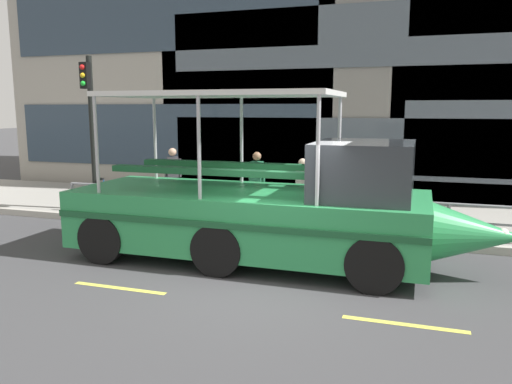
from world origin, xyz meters
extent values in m
plane|color=#3D3D3F|center=(0.00, 0.00, 0.00)|extent=(120.00, 120.00, 0.00)
cube|color=#99968E|center=(0.00, 5.60, 0.09)|extent=(32.00, 4.80, 0.18)
cube|color=#B2ADA3|center=(0.00, 3.11, 0.09)|extent=(32.00, 0.18, 0.18)
cube|color=#DBD64C|center=(-2.40, -1.24, 0.00)|extent=(1.80, 0.12, 0.01)
cube|color=#DBD64C|center=(2.40, -1.24, 0.00)|extent=(1.80, 0.12, 0.01)
cube|color=#2D3D4C|center=(-6.96, 8.37, 2.11)|extent=(12.12, 0.06, 2.32)
cube|color=#2D3D4C|center=(-6.96, 8.37, 6.32)|extent=(12.12, 0.06, 2.32)
cube|color=#4C5660|center=(0.64, 8.37, 1.81)|extent=(13.47, 0.06, 1.99)
cube|color=#4C5660|center=(0.64, 8.37, 5.42)|extent=(13.47, 0.06, 1.99)
cylinder|color=gray|center=(-1.08, 3.45, 0.98)|extent=(11.87, 0.07, 0.07)
cylinder|color=gray|center=(-1.08, 3.45, 0.58)|extent=(11.87, 0.06, 0.06)
cylinder|color=gray|center=(-7.02, 3.45, 0.58)|extent=(0.09, 0.09, 0.80)
cylinder|color=gray|center=(-5.32, 3.45, 0.58)|extent=(0.09, 0.09, 0.80)
cylinder|color=gray|center=(-3.63, 3.45, 0.58)|extent=(0.09, 0.09, 0.80)
cylinder|color=gray|center=(-1.93, 3.45, 0.58)|extent=(0.09, 0.09, 0.80)
cylinder|color=gray|center=(-0.23, 3.45, 0.58)|extent=(0.09, 0.09, 0.80)
cylinder|color=gray|center=(1.46, 3.45, 0.58)|extent=(0.09, 0.09, 0.80)
cylinder|color=gray|center=(3.16, 3.45, 0.58)|extent=(0.09, 0.09, 0.80)
cylinder|color=black|center=(-6.47, 3.79, 2.37)|extent=(0.16, 0.16, 4.38)
cube|color=black|center=(-6.47, 3.59, 4.01)|extent=(0.24, 0.20, 0.72)
sphere|color=red|center=(-6.47, 3.48, 4.23)|extent=(0.14, 0.14, 0.14)
sphere|color=gold|center=(-6.47, 3.48, 4.01)|extent=(0.14, 0.14, 0.14)
sphere|color=green|center=(-6.47, 3.48, 3.79)|extent=(0.14, 0.14, 0.14)
torus|color=black|center=(-5.50, 3.72, 0.53)|extent=(0.70, 0.04, 0.70)
torus|color=black|center=(-6.54, 3.72, 0.53)|extent=(0.70, 0.04, 0.70)
cylinder|color=#1E66B2|center=(-6.02, 3.72, 0.69)|extent=(0.95, 0.04, 0.04)
cylinder|color=#1E66B2|center=(-6.20, 3.72, 0.83)|extent=(0.19, 0.04, 0.51)
cube|color=black|center=(-6.24, 3.72, 1.11)|extent=(0.20, 0.08, 0.06)
cylinder|color=#A5A5AA|center=(-5.54, 3.72, 1.03)|extent=(0.03, 0.46, 0.03)
cube|color=#2D9351|center=(-0.85, 1.13, 0.86)|extent=(7.19, 2.62, 1.17)
cone|color=#2D9351|center=(3.56, 1.13, 0.86)|extent=(1.62, 1.11, 1.11)
cylinder|color=#2D9351|center=(-4.44, 1.13, 0.86)|extent=(0.36, 1.11, 1.11)
cube|color=#19512C|center=(-0.85, -0.20, 1.00)|extent=(7.19, 0.04, 0.12)
sphere|color=white|center=(3.96, 1.13, 0.91)|extent=(0.22, 0.22, 0.22)
cube|color=#33383D|center=(1.49, 1.13, 1.97)|extent=(1.80, 2.20, 1.05)
cube|color=silver|center=(-1.39, 1.13, 3.40)|extent=(4.67, 2.41, 0.10)
cylinder|color=#B2B2B7|center=(0.83, 2.29, 2.39)|extent=(0.07, 0.07, 1.91)
cylinder|color=#B2B2B7|center=(0.83, -0.02, 2.39)|extent=(0.07, 0.07, 1.91)
cylinder|color=#B2B2B7|center=(-1.39, 2.29, 2.39)|extent=(0.07, 0.07, 1.91)
cylinder|color=#B2B2B7|center=(-1.39, -0.02, 2.39)|extent=(0.07, 0.07, 1.91)
cylinder|color=#B2B2B7|center=(-3.60, 2.29, 2.39)|extent=(0.07, 0.07, 1.91)
cylinder|color=#B2B2B7|center=(-3.60, -0.02, 2.39)|extent=(0.07, 0.07, 1.91)
cube|color=#19512C|center=(-1.39, 1.76, 1.89)|extent=(4.30, 0.28, 0.12)
cube|color=#19512C|center=(-1.39, 0.50, 1.89)|extent=(4.30, 0.28, 0.12)
cylinder|color=black|center=(1.85, 2.34, 0.50)|extent=(1.00, 0.28, 1.00)
cylinder|color=black|center=(1.85, -0.07, 0.50)|extent=(1.00, 0.28, 1.00)
cylinder|color=black|center=(-1.03, 2.34, 0.50)|extent=(1.00, 0.28, 1.00)
cylinder|color=black|center=(-1.03, -0.07, 0.50)|extent=(1.00, 0.28, 1.00)
cylinder|color=black|center=(-3.54, 2.34, 0.50)|extent=(1.00, 0.28, 1.00)
cylinder|color=black|center=(-3.54, -0.07, 0.50)|extent=(1.00, 0.28, 1.00)
cylinder|color=black|center=(2.04, 4.94, 0.56)|extent=(0.10, 0.10, 0.77)
cylinder|color=black|center=(1.89, 4.98, 0.56)|extent=(0.10, 0.10, 0.77)
cube|color=navy|center=(1.97, 4.96, 1.22)|extent=(0.32, 0.22, 0.54)
cylinder|color=navy|center=(2.15, 4.92, 1.19)|extent=(0.07, 0.07, 0.49)
cylinder|color=navy|center=(1.78, 5.00, 1.19)|extent=(0.07, 0.07, 0.49)
sphere|color=beige|center=(1.97, 4.96, 1.62)|extent=(0.21, 0.21, 0.21)
cylinder|color=#1E2338|center=(-0.57, 4.67, 0.58)|extent=(0.10, 0.10, 0.80)
cylinder|color=#1E2338|center=(-0.43, 4.60, 0.58)|extent=(0.10, 0.10, 0.80)
cube|color=#B7B2A8|center=(-0.50, 4.63, 1.27)|extent=(0.35, 0.30, 0.57)
cylinder|color=#B7B2A8|center=(-0.68, 4.73, 1.24)|extent=(0.07, 0.07, 0.51)
cylinder|color=#B7B2A8|center=(-0.33, 4.54, 1.24)|extent=(0.07, 0.07, 0.51)
sphere|color=beige|center=(-0.50, 4.63, 1.68)|extent=(0.22, 0.22, 0.22)
cylinder|color=#47423D|center=(-1.90, 4.74, 0.61)|extent=(0.11, 0.11, 0.87)
cylinder|color=#47423D|center=(-1.73, 4.71, 0.61)|extent=(0.11, 0.11, 0.87)
cube|color=#236B47|center=(-1.82, 4.72, 1.35)|extent=(0.35, 0.24, 0.61)
cylinder|color=#236B47|center=(-2.03, 4.76, 1.32)|extent=(0.08, 0.08, 0.55)
cylinder|color=#236B47|center=(-1.61, 4.69, 1.32)|extent=(0.08, 0.08, 0.55)
sphere|color=#936B4C|center=(-1.82, 4.72, 1.80)|extent=(0.24, 0.24, 0.24)
cylinder|color=black|center=(-4.66, 4.99, 0.62)|extent=(0.11, 0.11, 0.88)
cylinder|color=black|center=(-4.52, 5.08, 0.62)|extent=(0.11, 0.11, 0.88)
cube|color=#38383D|center=(-4.59, 5.04, 1.37)|extent=(0.38, 0.34, 0.62)
cylinder|color=#38383D|center=(-4.77, 4.92, 1.33)|extent=(0.08, 0.08, 0.56)
cylinder|color=#38383D|center=(-4.41, 5.15, 1.33)|extent=(0.08, 0.08, 0.56)
sphere|color=tan|center=(-4.59, 5.04, 1.82)|extent=(0.24, 0.24, 0.24)
camera|label=1|loc=(2.50, -8.48, 3.11)|focal=35.27mm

